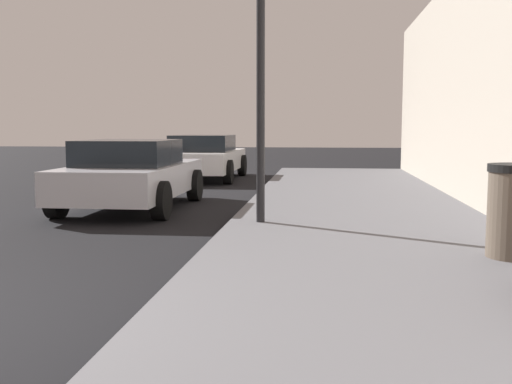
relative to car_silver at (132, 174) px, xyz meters
The scene contains 3 objects.
sidewalk 8.03m from the car_silver, 58.92° to the right, with size 4.00×32.00×0.15m, color #5B5B60.
car_silver is the anchor object (origin of this frame).
car_white 6.27m from the car_silver, 89.16° to the left, with size 2.02×4.29×1.27m.
Camera 1 is at (3.34, -3.71, 1.51)m, focal length 41.95 mm.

